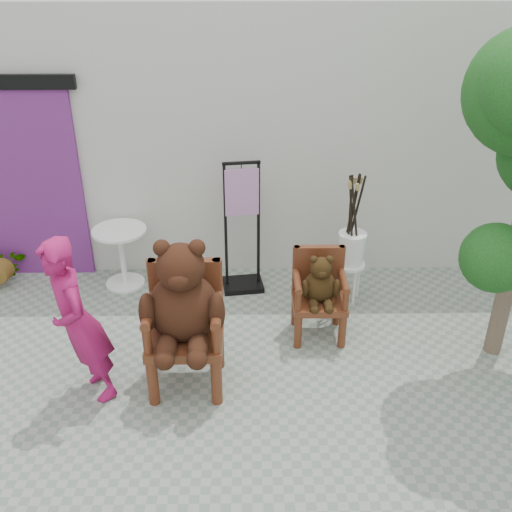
{
  "coord_description": "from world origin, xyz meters",
  "views": [
    {
      "loc": [
        -0.55,
        -3.67,
        3.63
      ],
      "look_at": [
        -0.48,
        1.19,
        0.95
      ],
      "focal_mm": 42.0,
      "sensor_mm": 36.0,
      "label": 1
    }
  ],
  "objects_px": {
    "display_stand": "(242,242)",
    "stool_bucket": "(352,248)",
    "chair_big": "(183,308)",
    "person": "(78,322)",
    "chair_small": "(320,287)",
    "cafe_table": "(122,250)"
  },
  "relations": [
    {
      "from": "person",
      "to": "display_stand",
      "type": "bearing_deg",
      "value": 112.43
    },
    {
      "from": "person",
      "to": "display_stand",
      "type": "xyz_separation_m",
      "value": [
        1.34,
        1.78,
        -0.19
      ]
    },
    {
      "from": "chair_big",
      "to": "display_stand",
      "type": "distance_m",
      "value": 1.73
    },
    {
      "from": "chair_small",
      "to": "stool_bucket",
      "type": "relative_size",
      "value": 0.63
    },
    {
      "from": "cafe_table",
      "to": "display_stand",
      "type": "xyz_separation_m",
      "value": [
        1.36,
        -0.09,
        0.14
      ]
    },
    {
      "from": "stool_bucket",
      "to": "chair_big",
      "type": "bearing_deg",
      "value": -140.13
    },
    {
      "from": "display_stand",
      "to": "cafe_table",
      "type": "bearing_deg",
      "value": 168.59
    },
    {
      "from": "display_stand",
      "to": "stool_bucket",
      "type": "height_order",
      "value": "display_stand"
    },
    {
      "from": "cafe_table",
      "to": "stool_bucket",
      "type": "height_order",
      "value": "stool_bucket"
    },
    {
      "from": "cafe_table",
      "to": "stool_bucket",
      "type": "bearing_deg",
      "value": -7.9
    },
    {
      "from": "chair_small",
      "to": "stool_bucket",
      "type": "distance_m",
      "value": 0.76
    },
    {
      "from": "chair_small",
      "to": "display_stand",
      "type": "height_order",
      "value": "display_stand"
    },
    {
      "from": "stool_bucket",
      "to": "cafe_table",
      "type": "bearing_deg",
      "value": 172.1
    },
    {
      "from": "chair_big",
      "to": "cafe_table",
      "type": "relative_size",
      "value": 2.07
    },
    {
      "from": "chair_big",
      "to": "cafe_table",
      "type": "distance_m",
      "value": 1.97
    },
    {
      "from": "chair_big",
      "to": "person",
      "type": "bearing_deg",
      "value": -170.39
    },
    {
      "from": "chair_small",
      "to": "cafe_table",
      "type": "height_order",
      "value": "chair_small"
    },
    {
      "from": "chair_small",
      "to": "display_stand",
      "type": "distance_m",
      "value": 1.18
    },
    {
      "from": "cafe_table",
      "to": "display_stand",
      "type": "distance_m",
      "value": 1.37
    },
    {
      "from": "display_stand",
      "to": "stool_bucket",
      "type": "xyz_separation_m",
      "value": [
        1.16,
        -0.26,
        0.06
      ]
    },
    {
      "from": "person",
      "to": "cafe_table",
      "type": "height_order",
      "value": "person"
    },
    {
      "from": "chair_small",
      "to": "stool_bucket",
      "type": "xyz_separation_m",
      "value": [
        0.4,
        0.64,
        0.09
      ]
    }
  ]
}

